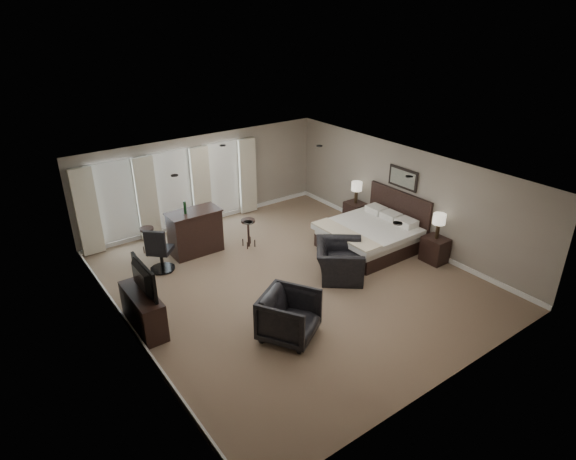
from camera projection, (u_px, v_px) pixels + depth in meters
room at (291, 230)px, 10.77m from camera, size 7.60×8.60×2.64m
window_bay at (174, 191)px, 13.29m from camera, size 5.25×0.20×2.30m
bed at (369, 225)px, 12.46m from camera, size 2.19×2.09×1.39m
nightstand_near at (435, 250)px, 12.04m from camera, size 0.48×0.59×0.64m
nightstand_far at (355, 213)px, 14.16m from camera, size 0.48×0.58×0.64m
lamp_near at (438, 226)px, 11.76m from camera, size 0.31×0.31×0.65m
lamp_far at (356, 193)px, 13.89m from camera, size 0.31×0.31×0.64m
wall_art at (403, 178)px, 12.61m from camera, size 0.04×0.96×0.56m
dresser at (143, 311)px, 9.50m from camera, size 0.45×1.39×0.81m
tv at (140, 290)px, 9.29m from camera, size 0.64×1.12×0.15m
armchair_near at (339, 256)px, 11.29m from camera, size 1.41×1.48×1.09m
armchair_far at (289, 314)px, 9.20m from camera, size 1.35×1.33×1.04m
bar_counter at (195, 232)px, 12.36m from camera, size 1.34×0.70×1.17m
bar_stool_left at (148, 241)px, 12.36m from camera, size 0.42×0.42×0.74m
bar_stool_right at (248, 233)px, 12.74m from camera, size 0.47×0.47×0.78m
desk_chair at (160, 249)px, 11.52m from camera, size 0.83×0.83×1.16m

